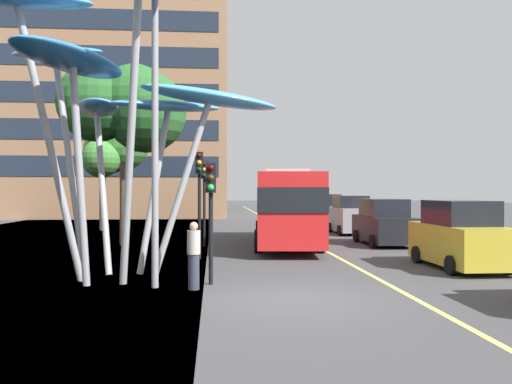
% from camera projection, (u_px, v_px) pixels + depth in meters
% --- Properties ---
extents(ground, '(120.00, 240.00, 0.10)m').
position_uv_depth(ground, '(265.00, 302.00, 12.17)').
color(ground, '#424244').
extents(red_bus, '(3.59, 11.17, 3.50)m').
position_uv_depth(red_bus, '(286.00, 204.00, 24.27)').
color(red_bus, red).
rests_on(red_bus, ground).
extents(leaf_sculpture, '(9.48, 8.38, 8.19)m').
position_uv_depth(leaf_sculpture, '(112.00, 73.00, 15.03)').
color(leaf_sculpture, '#9EA0A5').
rests_on(leaf_sculpture, ground).
extents(traffic_light_kerb_near, '(0.28, 0.42, 3.30)m').
position_uv_depth(traffic_light_kerb_near, '(211.00, 196.00, 14.02)').
color(traffic_light_kerb_near, black).
rests_on(traffic_light_kerb_near, ground).
extents(traffic_light_kerb_far, '(0.28, 0.42, 3.99)m').
position_uv_depth(traffic_light_kerb_far, '(199.00, 182.00, 19.29)').
color(traffic_light_kerb_far, black).
rests_on(traffic_light_kerb_far, ground).
extents(traffic_light_island_mid, '(0.28, 0.42, 3.90)m').
position_uv_depth(traffic_light_island_mid, '(204.00, 185.00, 23.49)').
color(traffic_light_island_mid, black).
rests_on(traffic_light_island_mid, ground).
extents(car_parked_mid, '(2.03, 4.30, 2.23)m').
position_uv_depth(car_parked_mid, '(460.00, 237.00, 17.05)').
color(car_parked_mid, gold).
rests_on(car_parked_mid, ground).
extents(car_parked_far, '(2.09, 4.31, 2.16)m').
position_uv_depth(car_parked_far, '(384.00, 223.00, 24.47)').
color(car_parked_far, black).
rests_on(car_parked_far, ground).
extents(car_side_street, '(2.07, 3.81, 2.26)m').
position_uv_depth(car_side_street, '(350.00, 216.00, 30.63)').
color(car_side_street, gray).
rests_on(car_side_street, ground).
extents(car_far_side, '(1.97, 4.32, 2.30)m').
position_uv_depth(car_far_side, '(326.00, 212.00, 36.35)').
color(car_far_side, gray).
rests_on(car_far_side, ground).
extents(street_lamp, '(1.34, 0.44, 8.04)m').
position_uv_depth(street_lamp, '(165.00, 96.00, 13.67)').
color(street_lamp, gray).
rests_on(street_lamp, ground).
extents(tree_pavement_near, '(5.88, 3.97, 8.41)m').
position_uv_depth(tree_pavement_near, '(129.00, 108.00, 24.05)').
color(tree_pavement_near, brown).
rests_on(tree_pavement_near, ground).
extents(tree_pavement_far, '(4.46, 4.90, 7.68)m').
position_uv_depth(tree_pavement_far, '(114.00, 147.00, 33.74)').
color(tree_pavement_far, brown).
rests_on(tree_pavement_far, ground).
extents(pedestrian, '(0.34, 0.34, 1.75)m').
position_uv_depth(pedestrian, '(194.00, 256.00, 13.38)').
color(pedestrian, '#2D3342').
rests_on(pedestrian, ground).
extents(backdrop_building, '(24.87, 11.56, 22.78)m').
position_uv_depth(backdrop_building, '(100.00, 102.00, 51.45)').
color(backdrop_building, '#936B4C').
rests_on(backdrop_building, ground).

